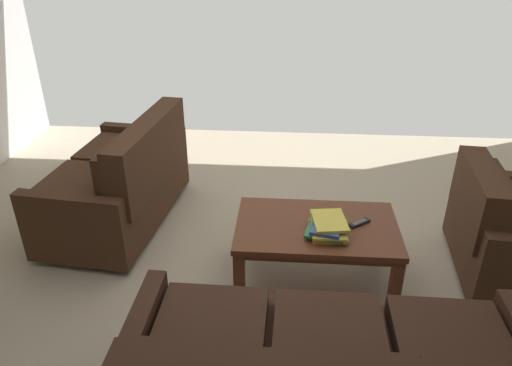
# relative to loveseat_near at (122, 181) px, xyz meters

# --- Properties ---
(ground_plane) EXTENTS (5.94, 5.73, 0.01)m
(ground_plane) POSITION_rel_loveseat_near_xyz_m (-1.24, 0.75, -0.39)
(ground_plane) COLOR #B7A88E
(loveseat_near) EXTENTS (0.96, 1.50, 0.91)m
(loveseat_near) POSITION_rel_loveseat_near_xyz_m (0.00, 0.00, 0.00)
(loveseat_near) COLOR black
(loveseat_near) RESTS_ON ground
(coffee_table) EXTENTS (1.07, 0.67, 0.46)m
(coffee_table) POSITION_rel_loveseat_near_xyz_m (-1.55, 0.66, 0.01)
(coffee_table) COLOR brown
(coffee_table) RESTS_ON ground
(book_stack) EXTENTS (0.30, 0.33, 0.10)m
(book_stack) POSITION_rel_loveseat_near_xyz_m (-1.62, 0.75, 0.12)
(book_stack) COLOR #E0CC4C
(book_stack) RESTS_ON coffee_table
(tv_remote) EXTENTS (0.15, 0.13, 0.02)m
(tv_remote) POSITION_rel_loveseat_near_xyz_m (-1.83, 0.63, 0.09)
(tv_remote) COLOR black
(tv_remote) RESTS_ON coffee_table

